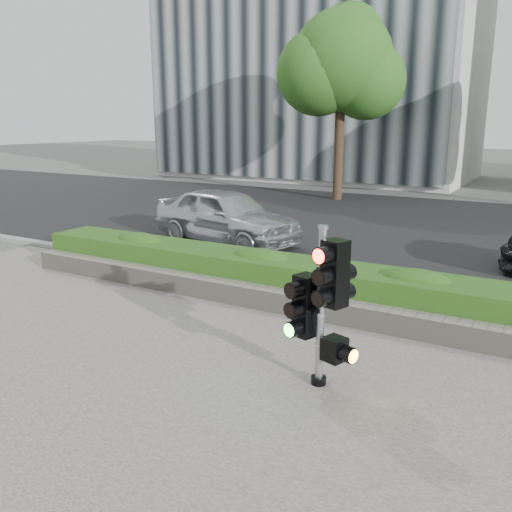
# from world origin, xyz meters

# --- Properties ---
(ground) EXTENTS (120.00, 120.00, 0.00)m
(ground) POSITION_xyz_m (0.00, 0.00, 0.00)
(ground) COLOR #51514C
(ground) RESTS_ON ground
(sidewalk) EXTENTS (16.00, 11.00, 0.03)m
(sidewalk) POSITION_xyz_m (0.00, -2.50, 0.01)
(sidewalk) COLOR #9E9389
(sidewalk) RESTS_ON ground
(road) EXTENTS (60.00, 13.00, 0.02)m
(road) POSITION_xyz_m (0.00, 10.00, 0.01)
(road) COLOR black
(road) RESTS_ON ground
(curb) EXTENTS (60.00, 0.25, 0.12)m
(curb) POSITION_xyz_m (0.00, 3.15, 0.06)
(curb) COLOR gray
(curb) RESTS_ON ground
(stone_wall) EXTENTS (12.00, 0.32, 0.34)m
(stone_wall) POSITION_xyz_m (0.00, 1.90, 0.20)
(stone_wall) COLOR gray
(stone_wall) RESTS_ON sidewalk
(hedge) EXTENTS (12.00, 1.00, 0.68)m
(hedge) POSITION_xyz_m (0.00, 2.55, 0.37)
(hedge) COLOR #538D2B
(hedge) RESTS_ON sidewalk
(building_left) EXTENTS (16.00, 9.00, 15.00)m
(building_left) POSITION_xyz_m (-9.00, 23.00, 7.50)
(building_left) COLOR #B7B7B2
(building_left) RESTS_ON ground
(tree_left) EXTENTS (4.61, 4.03, 7.34)m
(tree_left) POSITION_xyz_m (-4.52, 14.56, 5.04)
(tree_left) COLOR black
(tree_left) RESTS_ON ground
(traffic_signal) EXTENTS (0.70, 0.57, 1.89)m
(traffic_signal) POSITION_xyz_m (1.09, -0.09, 1.07)
(traffic_signal) COLOR black
(traffic_signal) RESTS_ON sidewalk
(car_silver) EXTENTS (4.29, 2.39, 1.38)m
(car_silver) POSITION_xyz_m (-4.02, 5.76, 0.71)
(car_silver) COLOR silver
(car_silver) RESTS_ON road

